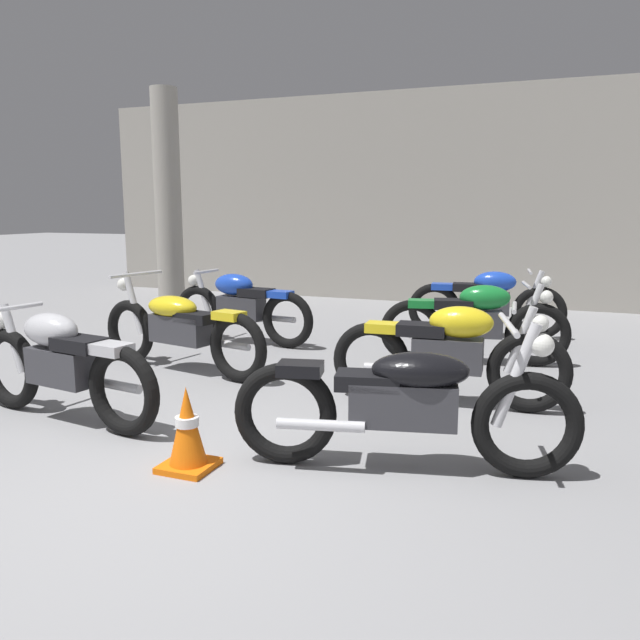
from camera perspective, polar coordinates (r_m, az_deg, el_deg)
name	(u,v)px	position (r m, az deg, el deg)	size (l,w,h in m)	color
ground_plane	(152,485)	(4.06, -14.76, -14.11)	(60.00, 60.00, 0.00)	gray
back_wall	(433,198)	(11.28, 10.04, 10.70)	(12.74, 0.24, 3.60)	#9E998E
support_pillar	(168,210)	(9.01, -13.42, 9.52)	(0.36, 0.36, 3.20)	#9E998E
motorcycle_left_row_0	(61,363)	(5.29, -22.15, -3.60)	(1.96, 0.51, 0.88)	black
motorcycle_left_row_1	(179,327)	(6.55, -12.47, -0.65)	(2.15, 0.73, 0.97)	black
motorcycle_left_row_2	(241,306)	(7.82, -7.13, 1.28)	(1.97, 0.48, 0.88)	black
motorcycle_right_row_0	(405,401)	(4.02, 7.64, -7.23)	(2.14, 0.80, 0.97)	black
motorcycle_right_row_1	(449,352)	(5.39, 11.46, -2.81)	(1.97, 0.49, 0.88)	black
motorcycle_right_row_2	(475,321)	(6.89, 13.71, -0.12)	(1.95, 0.63, 0.88)	black
motorcycle_right_row_3	(487,302)	(8.38, 14.70, 1.61)	(1.97, 0.55, 0.88)	black
traffic_cone	(187,430)	(4.15, -11.79, -9.60)	(0.32, 0.32, 0.54)	orange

